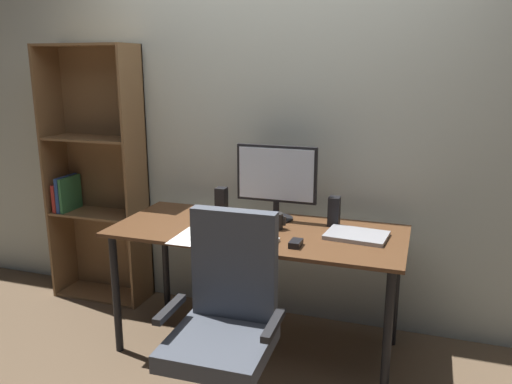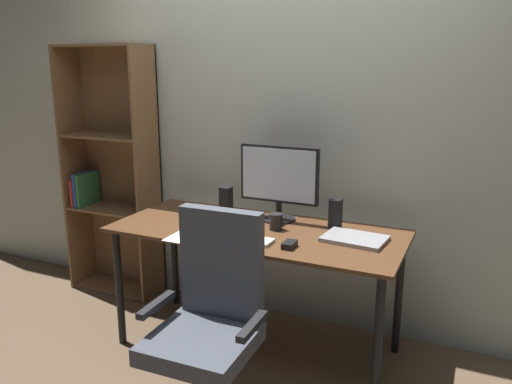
% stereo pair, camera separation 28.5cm
% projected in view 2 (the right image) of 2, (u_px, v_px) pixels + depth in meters
% --- Properties ---
extents(ground_plane, '(12.00, 12.00, 0.00)m').
position_uv_depth(ground_plane, '(257.00, 347.00, 3.05)').
color(ground_plane, brown).
extents(back_wall, '(6.40, 0.10, 2.60)m').
position_uv_depth(back_wall, '(291.00, 120.00, 3.19)').
color(back_wall, beige).
rests_on(back_wall, ground).
extents(desk, '(1.64, 0.71, 0.74)m').
position_uv_depth(desk, '(257.00, 243.00, 2.89)').
color(desk, '#56351E').
rests_on(desk, ground).
extents(monitor, '(0.48, 0.20, 0.45)m').
position_uv_depth(monitor, '(279.00, 179.00, 2.97)').
color(monitor, black).
rests_on(monitor, desk).
extents(keyboard, '(0.29, 0.12, 0.02)m').
position_uv_depth(keyboard, '(246.00, 239.00, 2.68)').
color(keyboard, silver).
rests_on(keyboard, desk).
extents(mouse, '(0.06, 0.10, 0.03)m').
position_uv_depth(mouse, '(289.00, 245.00, 2.57)').
color(mouse, black).
rests_on(mouse, desk).
extents(coffee_mug, '(0.09, 0.07, 0.09)m').
position_uv_depth(coffee_mug, '(276.00, 222.00, 2.85)').
color(coffee_mug, black).
rests_on(coffee_mug, desk).
extents(laptop, '(0.34, 0.26, 0.02)m').
position_uv_depth(laptop, '(355.00, 239.00, 2.68)').
color(laptop, '#99999E').
rests_on(laptop, desk).
extents(speaker_left, '(0.06, 0.07, 0.17)m').
position_uv_depth(speaker_left, '(226.00, 200.00, 3.15)').
color(speaker_left, black).
rests_on(speaker_left, desk).
extents(speaker_right, '(0.06, 0.07, 0.17)m').
position_uv_depth(speaker_right, '(335.00, 214.00, 2.87)').
color(speaker_right, black).
rests_on(speaker_right, desk).
extents(paper_sheet, '(0.21, 0.30, 0.00)m').
position_uv_depth(paper_sheet, '(193.00, 235.00, 2.77)').
color(paper_sheet, white).
rests_on(paper_sheet, desk).
extents(office_chair, '(0.54, 0.54, 1.01)m').
position_uv_depth(office_chair, '(209.00, 334.00, 2.30)').
color(office_chair, '#232326').
rests_on(office_chair, ground).
extents(bookshelf, '(0.67, 0.28, 1.77)m').
position_uv_depth(bookshelf, '(112.00, 174.00, 3.67)').
color(bookshelf, brown).
rests_on(bookshelf, ground).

